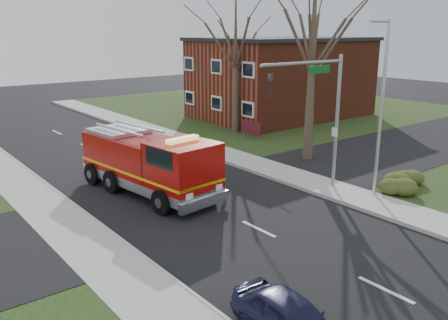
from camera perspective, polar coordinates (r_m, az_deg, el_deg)
ground at (r=19.79m, az=4.17°, el=-8.30°), size 120.00×120.00×0.00m
sidewalk_right at (r=24.10m, az=15.23°, el=-4.21°), size 2.40×80.00×0.15m
sidewalk_left at (r=16.65m, az=-12.33°, el=-13.21°), size 2.40×80.00×0.15m
cross_street_right at (r=39.54m, az=24.89°, el=2.52°), size 30.00×8.00×0.15m
brick_building at (r=44.47m, az=6.99°, el=9.81°), size 15.40×10.40×7.25m
health_center_sign at (r=35.16m, az=3.30°, el=3.83°), size 0.12×2.00×1.40m
hedge_corner at (r=25.66m, az=20.88°, el=-2.30°), size 2.80×2.00×0.90m
bare_tree_near at (r=29.11m, az=10.67°, el=14.14°), size 6.00×6.00×12.00m
bare_tree_far at (r=36.69m, az=1.40°, el=13.17°), size 5.25×5.25×10.50m
traffic_signal_mast at (r=23.15m, az=11.58°, el=7.07°), size 5.29×0.18×6.80m
streetlight_pole at (r=23.51m, az=18.37°, el=6.34°), size 1.48×0.16×8.40m
fire_engine at (r=23.75m, az=-8.89°, el=-0.55°), size 3.91×8.41×3.28m
parked_car_maroon at (r=13.18m, az=8.06°, el=-18.48°), size 1.66×3.81×1.28m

